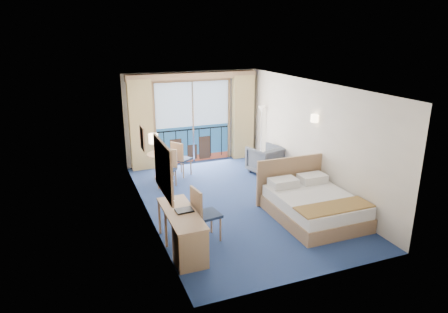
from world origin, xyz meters
TOP-DOWN VIEW (x-y plane):
  - floor at (0.00, 0.00)m, footprint 6.50×6.50m
  - room_walls at (0.00, 0.00)m, footprint 4.04×6.54m
  - balcony_door at (-0.01, 3.22)m, footprint 2.36×0.03m
  - curtain_left at (-1.55, 3.07)m, footprint 0.65×0.22m
  - curtain_right at (1.55, 3.07)m, footprint 0.65×0.22m
  - pelmet at (0.00, 3.10)m, footprint 3.80×0.25m
  - mirror at (-1.97, -1.50)m, footprint 0.05×1.25m
  - wall_print at (-1.97, 0.45)m, footprint 0.04×0.42m
  - sconce_left at (-1.94, -0.60)m, footprint 0.18×0.18m
  - sconce_right at (1.94, -0.15)m, footprint 0.18×0.18m
  - bed at (1.20, -1.38)m, footprint 1.71×2.03m
  - nightstand at (1.75, -0.20)m, footprint 0.46×0.44m
  - phone at (1.73, -0.22)m, footprint 0.17×0.14m
  - armchair at (1.56, 1.50)m, footprint 1.02×1.04m
  - floor_lamp at (1.87, 2.44)m, footprint 0.23×0.23m
  - desk at (-1.72, -2.05)m, footprint 0.54×1.57m
  - desk_chair at (-1.26, -1.45)m, footprint 0.52×0.51m
  - folder at (-1.65, -1.60)m, footprint 0.32×0.24m
  - desk_lamp at (-1.77, -1.18)m, footprint 0.11×0.11m
  - round_table at (-1.22, 2.17)m, footprint 0.76×0.76m
  - table_chair_a at (-0.73, 2.09)m, footprint 0.59×0.59m
  - table_chair_b at (-1.20, 1.49)m, footprint 0.58×0.58m

SIDE VIEW (x-z plane):
  - floor at x=0.00m, z-range 0.00..0.00m
  - bed at x=1.20m, z-range -0.24..0.84m
  - nightstand at x=1.75m, z-range 0.00..0.60m
  - armchair at x=1.56m, z-range 0.00..0.77m
  - desk at x=-1.72m, z-range 0.04..0.78m
  - round_table at x=-1.22m, z-range 0.18..0.86m
  - table_chair_b at x=-1.20m, z-range 0.06..1.02m
  - table_chair_a at x=-0.73m, z-range 0.06..1.03m
  - desk_chair at x=-1.26m, z-range 0.07..1.13m
  - phone at x=1.73m, z-range 0.60..0.68m
  - folder at x=-1.65m, z-range 0.74..0.76m
  - desk_lamp at x=-1.77m, z-range 0.84..1.26m
  - balcony_door at x=-0.01m, z-range -0.12..2.40m
  - curtain_left at x=-1.55m, z-range 0.00..2.55m
  - curtain_right at x=1.55m, z-range 0.00..2.55m
  - floor_lamp at x=1.87m, z-range 0.44..2.14m
  - mirror at x=-1.97m, z-range 1.08..2.03m
  - wall_print at x=-1.97m, z-range 1.34..1.86m
  - room_walls at x=0.00m, z-range 0.42..3.14m
  - sconce_left at x=-1.94m, z-range 1.76..1.94m
  - sconce_right at x=1.94m, z-range 1.76..1.94m
  - pelmet at x=0.00m, z-range 2.49..2.67m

